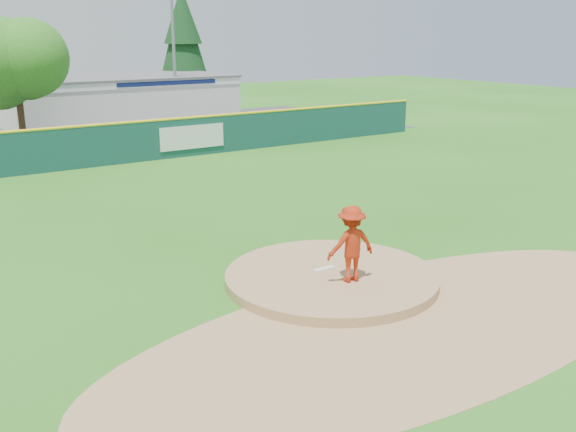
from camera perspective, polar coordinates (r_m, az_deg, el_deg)
ground at (r=16.72m, az=3.87°, el=-5.86°), size 120.00×120.00×0.00m
pitchers_mound at (r=16.72m, az=3.87°, el=-5.86°), size 5.50×5.50×0.50m
pitching_rubber at (r=16.84m, az=3.26°, el=-4.69°), size 0.60×0.15×0.04m
infield_dirt_arc at (r=14.68m, az=11.17°, el=-9.36°), size 15.40×15.40×0.01m
parking_lot at (r=40.82m, az=-20.22°, el=6.28°), size 44.00×16.00×0.02m
pitcher at (r=15.84m, az=5.63°, el=-2.49°), size 1.35×0.92×1.93m
van at (r=36.84m, az=-12.92°, el=6.97°), size 5.25×3.88×1.33m
pool_building_grp at (r=47.08m, az=-14.81°, el=9.94°), size 15.20×8.20×3.31m
fence_banners at (r=31.75m, az=-17.99°, el=5.77°), size 15.19×0.04×1.20m
outfield_fence at (r=32.09m, az=-16.34°, el=6.17°), size 40.00×0.14×2.07m
deciduous_tree at (r=38.00m, az=-23.08°, el=12.26°), size 5.60×5.60×7.36m
conifer_tree at (r=53.23m, az=-9.30°, el=15.08°), size 4.40×4.40×9.50m
light_pole_right at (r=45.20m, az=-10.15°, el=14.92°), size 1.75×0.25×10.00m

